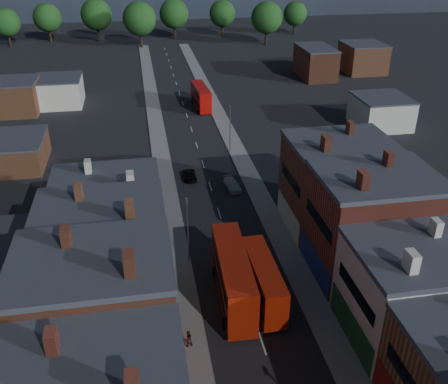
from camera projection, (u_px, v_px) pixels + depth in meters
name	position (u px, v px, depth m)	size (l,w,h in m)	color
pavement_west	(165.00, 183.00, 74.50)	(3.00, 200.00, 0.12)	gray
pavement_east	(250.00, 177.00, 76.50)	(3.00, 200.00, 0.12)	gray
lamp_post_2	(188.00, 226.00, 55.13)	(0.25, 0.70, 8.12)	slate
lamp_post_3	(230.00, 126.00, 82.81)	(0.25, 0.70, 8.12)	slate
bus_0	(233.00, 276.00, 50.03)	(3.54, 12.65, 5.42)	#A01C09
bus_1	(263.00, 280.00, 50.33)	(2.70, 10.33, 4.45)	#A61D09
bus_2	(201.00, 96.00, 104.70)	(3.20, 10.90, 4.65)	#AB0B07
car_2	(190.00, 176.00, 75.68)	(1.88, 4.08, 1.13)	black
car_3	(232.00, 185.00, 72.84)	(1.82, 4.49, 1.30)	#B9B9B9
ped_1	(188.00, 339.00, 45.14)	(0.82, 0.45, 1.70)	#461F1C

